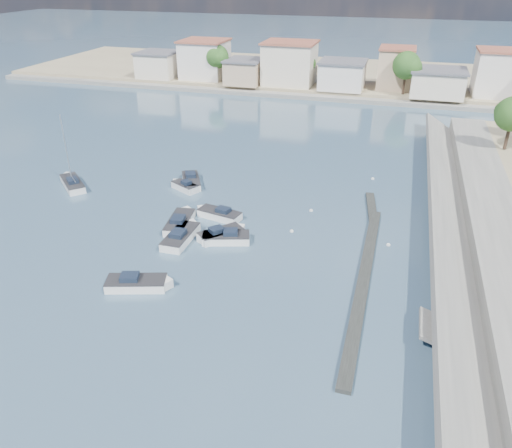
{
  "coord_description": "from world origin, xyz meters",
  "views": [
    {
      "loc": [
        8.16,
        -26.09,
        23.78
      ],
      "look_at": [
        -3.86,
        14.75,
        1.4
      ],
      "focal_mm": 35.0,
      "sensor_mm": 36.0,
      "label": 1
    }
  ],
  "objects_px": {
    "motorboat_b": "(223,234)",
    "motorboat_e": "(180,222)",
    "sailboat": "(72,183)",
    "motorboat_c": "(218,214)",
    "motorboat_f": "(184,187)",
    "motorboat_a": "(182,236)",
    "motorboat_d": "(223,238)",
    "motorboat_h": "(140,284)",
    "motorboat_g": "(191,182)"
  },
  "relations": [
    {
      "from": "motorboat_d",
      "to": "motorboat_e",
      "type": "distance_m",
      "value": 5.75
    },
    {
      "from": "motorboat_e",
      "to": "motorboat_f",
      "type": "height_order",
      "value": "same"
    },
    {
      "from": "motorboat_a",
      "to": "motorboat_d",
      "type": "xyz_separation_m",
      "value": [
        4.02,
        0.64,
        -0.0
      ]
    },
    {
      "from": "motorboat_a",
      "to": "motorboat_d",
      "type": "relative_size",
      "value": 1.14
    },
    {
      "from": "motorboat_a",
      "to": "motorboat_c",
      "type": "height_order",
      "value": "same"
    },
    {
      "from": "motorboat_a",
      "to": "motorboat_f",
      "type": "xyz_separation_m",
      "value": [
        -4.66,
        11.06,
        -0.0
      ]
    },
    {
      "from": "motorboat_a",
      "to": "motorboat_c",
      "type": "xyz_separation_m",
      "value": [
        1.71,
        5.33,
        0.0
      ]
    },
    {
      "from": "motorboat_a",
      "to": "motorboat_g",
      "type": "bearing_deg",
      "value": 108.98
    },
    {
      "from": "motorboat_d",
      "to": "motorboat_f",
      "type": "bearing_deg",
      "value": 129.82
    },
    {
      "from": "motorboat_d",
      "to": "motorboat_e",
      "type": "bearing_deg",
      "value": 159.06
    },
    {
      "from": "motorboat_c",
      "to": "motorboat_g",
      "type": "relative_size",
      "value": 0.95
    },
    {
      "from": "motorboat_d",
      "to": "motorboat_h",
      "type": "height_order",
      "value": "same"
    },
    {
      "from": "motorboat_g",
      "to": "motorboat_b",
      "type": "bearing_deg",
      "value": -54.22
    },
    {
      "from": "motorboat_c",
      "to": "motorboat_e",
      "type": "distance_m",
      "value": 4.04
    },
    {
      "from": "motorboat_c",
      "to": "motorboat_h",
      "type": "height_order",
      "value": "same"
    },
    {
      "from": "motorboat_d",
      "to": "motorboat_h",
      "type": "distance_m",
      "value": 9.98
    },
    {
      "from": "motorboat_e",
      "to": "motorboat_h",
      "type": "bearing_deg",
      "value": -83.1
    },
    {
      "from": "motorboat_c",
      "to": "sailboat",
      "type": "relative_size",
      "value": 0.58
    },
    {
      "from": "motorboat_d",
      "to": "motorboat_e",
      "type": "height_order",
      "value": "same"
    },
    {
      "from": "motorboat_h",
      "to": "motorboat_g",
      "type": "bearing_deg",
      "value": 101.6
    },
    {
      "from": "motorboat_c",
      "to": "motorboat_f",
      "type": "bearing_deg",
      "value": 138.05
    },
    {
      "from": "motorboat_b",
      "to": "motorboat_f",
      "type": "relative_size",
      "value": 1.17
    },
    {
      "from": "motorboat_a",
      "to": "motorboat_d",
      "type": "height_order",
      "value": "same"
    },
    {
      "from": "motorboat_d",
      "to": "motorboat_f",
      "type": "xyz_separation_m",
      "value": [
        -8.68,
        10.41,
        0.0
      ]
    },
    {
      "from": "motorboat_b",
      "to": "motorboat_c",
      "type": "xyz_separation_m",
      "value": [
        -2.0,
        3.92,
        0.0
      ]
    },
    {
      "from": "motorboat_b",
      "to": "motorboat_h",
      "type": "xyz_separation_m",
      "value": [
        -3.7,
        -9.9,
        0.0
      ]
    },
    {
      "from": "motorboat_a",
      "to": "motorboat_e",
      "type": "relative_size",
      "value": 1.0
    },
    {
      "from": "motorboat_a",
      "to": "motorboat_f",
      "type": "height_order",
      "value": "same"
    },
    {
      "from": "motorboat_c",
      "to": "motorboat_d",
      "type": "xyz_separation_m",
      "value": [
        2.31,
        -4.69,
        -0.0
      ]
    },
    {
      "from": "motorboat_c",
      "to": "motorboat_d",
      "type": "relative_size",
      "value": 1.02
    },
    {
      "from": "motorboat_d",
      "to": "sailboat",
      "type": "relative_size",
      "value": 0.57
    },
    {
      "from": "motorboat_c",
      "to": "motorboat_g",
      "type": "xyz_separation_m",
      "value": [
        -6.02,
        7.21,
        0.0
      ]
    },
    {
      "from": "motorboat_e",
      "to": "motorboat_h",
      "type": "relative_size",
      "value": 1.06
    },
    {
      "from": "motorboat_d",
      "to": "motorboat_f",
      "type": "height_order",
      "value": "same"
    },
    {
      "from": "motorboat_e",
      "to": "motorboat_h",
      "type": "height_order",
      "value": "same"
    },
    {
      "from": "motorboat_g",
      "to": "motorboat_d",
      "type": "bearing_deg",
      "value": -54.99
    },
    {
      "from": "sailboat",
      "to": "motorboat_g",
      "type": "bearing_deg",
      "value": 17.71
    },
    {
      "from": "motorboat_e",
      "to": "motorboat_g",
      "type": "distance_m",
      "value": 10.28
    },
    {
      "from": "sailboat",
      "to": "motorboat_c",
      "type": "bearing_deg",
      "value": -8.35
    },
    {
      "from": "sailboat",
      "to": "motorboat_e",
      "type": "bearing_deg",
      "value": -18.43
    },
    {
      "from": "motorboat_a",
      "to": "motorboat_g",
      "type": "distance_m",
      "value": 13.26
    },
    {
      "from": "motorboat_e",
      "to": "motorboat_a",
      "type": "bearing_deg",
      "value": -63.41
    },
    {
      "from": "motorboat_b",
      "to": "motorboat_e",
      "type": "relative_size",
      "value": 0.76
    },
    {
      "from": "motorboat_a",
      "to": "motorboat_d",
      "type": "bearing_deg",
      "value": 9.06
    },
    {
      "from": "motorboat_b",
      "to": "motorboat_g",
      "type": "relative_size",
      "value": 0.81
    },
    {
      "from": "motorboat_a",
      "to": "motorboat_d",
      "type": "distance_m",
      "value": 4.07
    },
    {
      "from": "motorboat_h",
      "to": "motorboat_a",
      "type": "bearing_deg",
      "value": 90.02
    },
    {
      "from": "motorboat_b",
      "to": "motorboat_c",
      "type": "relative_size",
      "value": 0.85
    },
    {
      "from": "motorboat_g",
      "to": "sailboat",
      "type": "height_order",
      "value": "sailboat"
    },
    {
      "from": "motorboat_c",
      "to": "sailboat",
      "type": "bearing_deg",
      "value": 171.65
    }
  ]
}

